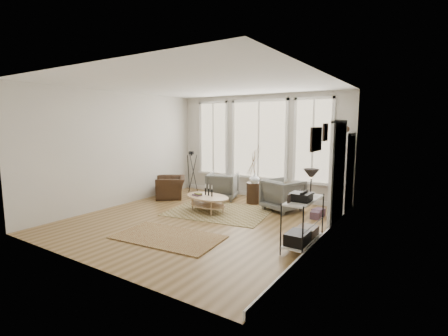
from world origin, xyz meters
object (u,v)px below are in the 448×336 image
Objects in this scene: low_shelf at (303,218)px; side_table at (254,176)px; accent_chair at (171,187)px; armchair_right at (283,195)px; armchair_left at (223,186)px; coffee_table at (207,199)px; bookcase at (343,173)px.

side_table is at bearing 133.21° from low_shelf.
armchair_right is at bearing 57.77° from accent_chair.
armchair_left is 0.88× the size of accent_chair.
side_table is at bearing 68.41° from coffee_table.
low_shelf is 0.98× the size of coffee_table.
bookcase is 2.56m from low_shelf.
coffee_table is at bearing -111.59° from side_table.
armchair_left is 1.03m from side_table.
low_shelf is at bearing -91.28° from bookcase.
low_shelf is 1.42× the size of accent_chair.
low_shelf is 4.73m from accent_chair.
armchair_left is (-3.11, 2.26, -0.14)m from low_shelf.
armchair_right is 0.54× the size of side_table.
accent_chair is at bearing 6.99° from armchair_left.
armchair_right is (1.90, -0.22, 0.01)m from armchair_left.
side_table reaches higher than armchair_right.
armchair_left is (-0.43, 1.32, 0.07)m from coffee_table.
low_shelf is 2.39m from armchair_right.
coffee_table is 1.60× the size of armchair_right.
coffee_table is at bearing 58.60° from armchair_right.
armchair_left is 0.53× the size of side_table.
low_shelf is (-0.06, -2.52, -0.44)m from bookcase.
low_shelf is at bearing 30.07° from accent_chair.
bookcase is 1.34× the size of side_table.
bookcase is 3.23m from coffee_table.
bookcase is 2.25× the size of accent_chair.
low_shelf is at bearing 124.57° from armchair_left.
bookcase is 1.47m from armchair_right.
armchair_left is at bearing 15.09° from armchair_right.
bookcase is 1.54× the size of coffee_table.
coffee_table is 1.65× the size of armchair_left.
bookcase is at bearing -138.15° from armchair_right.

